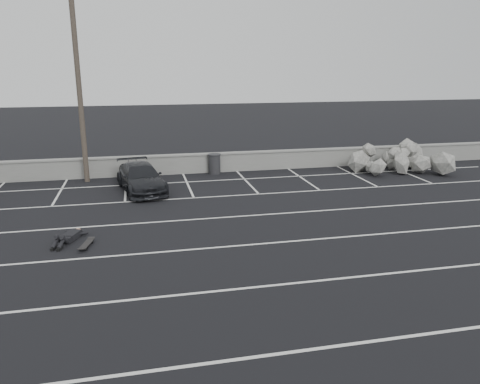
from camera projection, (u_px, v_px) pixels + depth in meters
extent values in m
plane|color=black|center=(198.00, 293.00, 12.18)|extent=(120.00, 120.00, 0.00)
cube|color=gray|center=(164.00, 165.00, 25.24)|extent=(50.00, 0.35, 1.00)
cube|color=gray|center=(164.00, 156.00, 25.10)|extent=(50.00, 0.45, 0.08)
cube|color=silver|center=(217.00, 362.00, 9.36)|extent=(36.00, 0.10, 0.01)
cube|color=silver|center=(198.00, 293.00, 12.18)|extent=(36.00, 0.10, 0.01)
cube|color=silver|center=(186.00, 250.00, 15.01)|extent=(36.00, 0.10, 0.01)
cube|color=silver|center=(177.00, 221.00, 17.84)|extent=(36.00, 0.10, 0.01)
cube|color=silver|center=(171.00, 199.00, 20.66)|extent=(36.00, 0.10, 0.01)
cube|color=silver|center=(167.00, 183.00, 23.49)|extent=(36.00, 0.10, 0.01)
cube|color=silver|center=(60.00, 191.00, 21.98)|extent=(0.10, 5.00, 0.01)
cube|color=silver|center=(126.00, 188.00, 22.60)|extent=(0.10, 5.00, 0.01)
cube|color=silver|center=(188.00, 184.00, 23.22)|extent=(0.10, 5.00, 0.01)
cube|color=silver|center=(246.00, 181.00, 23.85)|extent=(0.10, 5.00, 0.01)
cube|color=silver|center=(302.00, 178.00, 24.47)|extent=(0.10, 5.00, 0.01)
cube|color=silver|center=(355.00, 175.00, 25.09)|extent=(0.10, 5.00, 0.01)
cube|color=silver|center=(405.00, 173.00, 25.71)|extent=(0.10, 5.00, 0.01)
imported|color=black|center=(141.00, 178.00, 21.90)|extent=(2.57, 4.62, 1.27)
cylinder|color=#4C4238|center=(79.00, 85.00, 22.54)|extent=(0.26, 0.26, 9.57)
cylinder|color=#29292C|center=(215.00, 164.00, 25.41)|extent=(0.69, 0.69, 1.03)
cylinder|color=#29292C|center=(214.00, 155.00, 25.27)|extent=(0.76, 0.76, 0.06)
cube|color=black|center=(86.00, 244.00, 15.26)|extent=(0.43, 0.92, 0.02)
cube|color=#29292C|center=(90.00, 242.00, 15.56)|extent=(0.19, 0.10, 0.05)
cube|color=#29292C|center=(83.00, 249.00, 14.99)|extent=(0.19, 0.10, 0.05)
cylinder|color=black|center=(86.00, 242.00, 15.57)|extent=(0.05, 0.07, 0.06)
cylinder|color=black|center=(93.00, 242.00, 15.57)|extent=(0.05, 0.07, 0.06)
cylinder|color=black|center=(80.00, 249.00, 15.00)|extent=(0.05, 0.07, 0.06)
cylinder|color=black|center=(87.00, 249.00, 14.99)|extent=(0.05, 0.07, 0.06)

